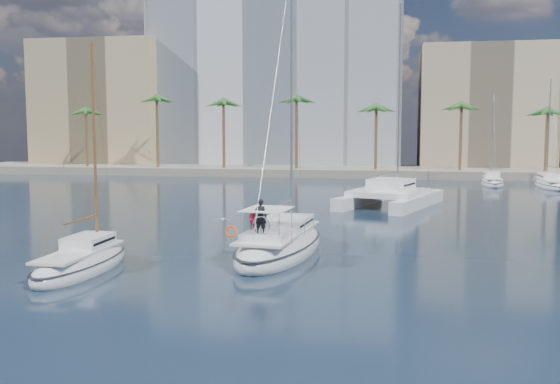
# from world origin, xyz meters

# --- Properties ---
(ground) EXTENTS (160.00, 160.00, 0.00)m
(ground) POSITION_xyz_m (0.00, 0.00, 0.00)
(ground) COLOR black
(ground) RESTS_ON ground
(quay) EXTENTS (120.00, 14.00, 1.20)m
(quay) POSITION_xyz_m (0.00, 61.00, 0.60)
(quay) COLOR gray
(quay) RESTS_ON ground
(building_modern) EXTENTS (42.00, 16.00, 28.00)m
(building_modern) POSITION_xyz_m (-12.00, 73.00, 14.00)
(building_modern) COLOR silver
(building_modern) RESTS_ON ground
(building_tan_left) EXTENTS (22.00, 14.00, 22.00)m
(building_tan_left) POSITION_xyz_m (-42.00, 69.00, 11.00)
(building_tan_left) COLOR tan
(building_tan_left) RESTS_ON ground
(building_beige) EXTENTS (20.00, 14.00, 20.00)m
(building_beige) POSITION_xyz_m (22.00, 70.00, 10.00)
(building_beige) COLOR tan
(building_beige) RESTS_ON ground
(palm_left) EXTENTS (3.60, 3.60, 12.30)m
(palm_left) POSITION_xyz_m (-34.00, 57.00, 10.28)
(palm_left) COLOR brown
(palm_left) RESTS_ON ground
(palm_centre) EXTENTS (3.60, 3.60, 12.30)m
(palm_centre) POSITION_xyz_m (0.00, 57.00, 10.28)
(palm_centre) COLOR brown
(palm_centre) RESTS_ON ground
(main_sloop) EXTENTS (4.99, 12.28, 17.74)m
(main_sloop) POSITION_xyz_m (1.03, -0.37, 0.54)
(main_sloop) COLOR silver
(main_sloop) RESTS_ON ground
(small_sloop) EXTENTS (2.72, 8.44, 12.08)m
(small_sloop) POSITION_xyz_m (-8.03, -6.18, 0.43)
(small_sloop) COLOR silver
(small_sloop) RESTS_ON ground
(catamaran) EXTENTS (10.28, 14.22, 18.60)m
(catamaran) POSITION_xyz_m (7.24, 23.19, 1.17)
(catamaran) COLOR silver
(catamaran) RESTS_ON ground
(seagull) EXTENTS (1.02, 0.44, 0.19)m
(seagull) POSITION_xyz_m (-3.70, 4.81, 1.14)
(seagull) COLOR silver
(seagull) RESTS_ON ground
(moored_yacht_a) EXTENTS (3.37, 9.52, 11.90)m
(moored_yacht_a) POSITION_xyz_m (20.00, 47.00, 0.00)
(moored_yacht_a) COLOR silver
(moored_yacht_a) RESTS_ON ground
(moored_yacht_b) EXTENTS (3.32, 10.83, 13.72)m
(moored_yacht_b) POSITION_xyz_m (26.50, 45.00, 0.00)
(moored_yacht_b) COLOR silver
(moored_yacht_b) RESTS_ON ground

